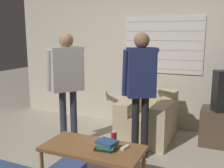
# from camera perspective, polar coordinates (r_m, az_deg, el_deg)

# --- Properties ---
(wall_back) EXTENTS (5.20, 0.08, 2.55)m
(wall_back) POSITION_cam_1_polar(r_m,az_deg,el_deg) (4.80, 6.53, 6.14)
(wall_back) COLOR beige
(wall_back) RESTS_ON ground_plane
(armchair_beige) EXTENTS (0.82, 0.93, 0.76)m
(armchair_beige) POSITION_cam_1_polar(r_m,az_deg,el_deg) (4.28, 7.74, -7.55)
(armchair_beige) COLOR #C6B289
(armchair_beige) RESTS_ON ground_plane
(coffee_table) EXTENTS (1.11, 0.55, 0.45)m
(coffee_table) POSITION_cam_1_polar(r_m,az_deg,el_deg) (2.97, -4.21, -14.19)
(coffee_table) COLOR brown
(coffee_table) RESTS_ON ground_plane
(person_left_standing) EXTENTS (0.56, 0.84, 1.68)m
(person_left_standing) POSITION_cam_1_polar(r_m,az_deg,el_deg) (3.87, -9.79, 1.86)
(person_left_standing) COLOR #33384C
(person_left_standing) RESTS_ON ground_plane
(person_right_standing) EXTENTS (0.48, 0.78, 1.69)m
(person_right_standing) POSITION_cam_1_polar(r_m,az_deg,el_deg) (3.43, 6.27, 0.54)
(person_right_standing) COLOR black
(person_right_standing) RESTS_ON ground_plane
(book_stack) EXTENTS (0.24, 0.21, 0.09)m
(book_stack) POSITION_cam_1_polar(r_m,az_deg,el_deg) (2.87, -1.21, -13.10)
(book_stack) COLOR black
(book_stack) RESTS_ON coffee_table
(soda_can) EXTENTS (0.07, 0.07, 0.13)m
(soda_can) POSITION_cam_1_polar(r_m,az_deg,el_deg) (3.04, 0.41, -11.42)
(soda_can) COLOR red
(soda_can) RESTS_ON coffee_table
(spare_remote) EXTENTS (0.07, 0.14, 0.02)m
(spare_remote) POSITION_cam_1_polar(r_m,az_deg,el_deg) (2.90, 2.86, -13.63)
(spare_remote) COLOR white
(spare_remote) RESTS_ON coffee_table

